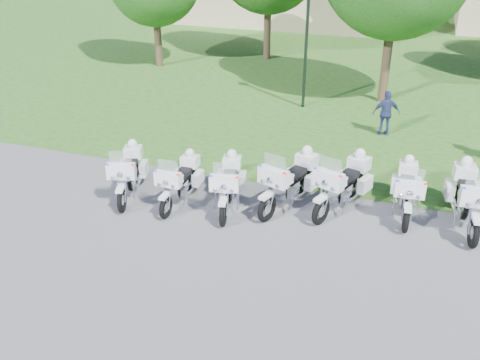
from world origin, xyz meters
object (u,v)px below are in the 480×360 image
(lamp_post, at_px, (308,18))
(motorcycle_2, at_px, (228,183))
(motorcycle_3, at_px, (290,180))
(motorcycle_5, at_px, (407,189))
(motorcycle_6, at_px, (468,196))
(motorcycle_4, at_px, (343,183))
(bystander_c, at_px, (386,113))
(motorcycle_1, at_px, (180,180))
(motorcycle_0, at_px, (129,172))

(lamp_post, bearing_deg, motorcycle_2, -90.14)
(motorcycle_3, bearing_deg, motorcycle_5, -150.81)
(motorcycle_3, bearing_deg, motorcycle_6, -155.24)
(motorcycle_4, xyz_separation_m, bystander_c, (0.54, 5.62, 0.07))
(motorcycle_3, height_order, lamp_post, lamp_post)
(motorcycle_1, relative_size, motorcycle_5, 0.95)
(motorcycle_0, bearing_deg, motorcycle_1, 165.23)
(bystander_c, bearing_deg, motorcycle_2, 44.73)
(bystander_c, bearing_deg, motorcycle_3, 54.56)
(motorcycle_5, bearing_deg, motorcycle_3, 7.11)
(motorcycle_1, height_order, motorcycle_2, motorcycle_2)
(motorcycle_0, distance_m, motorcycle_5, 7.39)
(motorcycle_2, distance_m, motorcycle_6, 5.99)
(lamp_post, height_order, bystander_c, lamp_post)
(motorcycle_5, relative_size, motorcycle_6, 0.90)
(motorcycle_1, distance_m, motorcycle_3, 2.92)
(motorcycle_1, xyz_separation_m, motorcycle_2, (1.31, 0.17, 0.03))
(lamp_post, xyz_separation_m, bystander_c, (3.36, -1.98, -2.66))
(motorcycle_0, distance_m, motorcycle_2, 2.82)
(motorcycle_2, bearing_deg, motorcycle_4, -175.01)
(motorcycle_2, distance_m, motorcycle_4, 2.99)
(motorcycle_1, bearing_deg, motorcycle_3, -165.69)
(motorcycle_1, bearing_deg, bystander_c, -126.16)
(motorcycle_5, height_order, bystander_c, bystander_c)
(motorcycle_0, relative_size, motorcycle_6, 0.87)
(motorcycle_6, height_order, bystander_c, motorcycle_6)
(motorcycle_4, bearing_deg, motorcycle_6, -155.59)
(motorcycle_2, xyz_separation_m, motorcycle_5, (4.43, 1.20, -0.00))
(motorcycle_3, height_order, motorcycle_5, motorcycle_3)
(motorcycle_0, height_order, bystander_c, motorcycle_0)
(bystander_c, bearing_deg, motorcycle_0, 29.73)
(motorcycle_6, bearing_deg, motorcycle_2, 3.48)
(motorcycle_4, bearing_deg, motorcycle_2, 37.33)
(motorcycle_1, bearing_deg, motorcycle_0, 2.12)
(motorcycle_2, height_order, bystander_c, motorcycle_2)
(motorcycle_5, xyz_separation_m, lamp_post, (-4.41, 7.30, 2.79))
(motorcycle_6, relative_size, lamp_post, 0.57)
(motorcycle_2, height_order, motorcycle_3, motorcycle_3)
(motorcycle_0, xyz_separation_m, motorcycle_2, (2.81, 0.25, -0.00))
(motorcycle_2, distance_m, lamp_post, 8.94)
(motorcycle_1, bearing_deg, motorcycle_6, -170.73)
(motorcycle_3, xyz_separation_m, bystander_c, (1.88, 5.91, 0.07))
(motorcycle_1, relative_size, motorcycle_3, 0.90)
(motorcycle_4, relative_size, lamp_post, 0.53)
(motorcycle_0, relative_size, motorcycle_4, 0.94)
(motorcycle_0, bearing_deg, motorcycle_3, 173.28)
(motorcycle_6, bearing_deg, motorcycle_4, -2.92)
(motorcycle_1, relative_size, motorcycle_2, 0.96)
(motorcycle_4, distance_m, lamp_post, 8.55)
(motorcycle_1, bearing_deg, motorcycle_4, -166.66)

